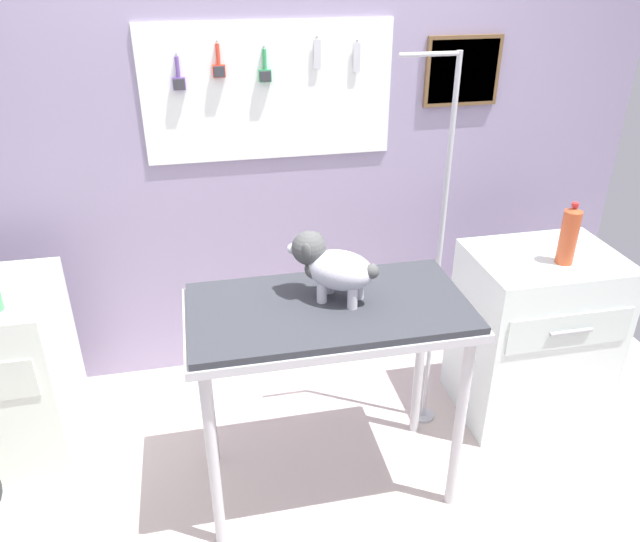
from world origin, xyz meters
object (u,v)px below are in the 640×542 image
cabinet_right (533,334)px  dog (331,266)px  grooming_arm (436,272)px  grooming_table (329,326)px  soda_bottle (569,235)px

cabinet_right → dog: bearing=-167.0°
dog → grooming_arm: bearing=25.6°
grooming_arm → dog: (-0.54, -0.26, 0.23)m
grooming_table → dog: bearing=70.1°
grooming_table → dog: size_ratio=3.17×
grooming_table → grooming_arm: size_ratio=0.62×
soda_bottle → dog: bearing=-171.2°
grooming_table → soda_bottle: soda_bottle is taller
grooming_arm → dog: 0.64m
grooming_table → soda_bottle: size_ratio=3.82×
cabinet_right → grooming_arm: bearing=178.8°
grooming_arm → cabinet_right: 0.67m
grooming_table → grooming_arm: bearing=28.8°
grooming_table → soda_bottle: 1.17m
grooming_arm → dog: size_ratio=5.15×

